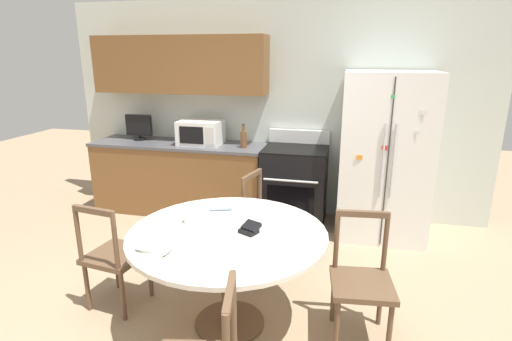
{
  "coord_description": "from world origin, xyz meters",
  "views": [
    {
      "loc": [
        0.96,
        -2.22,
        1.96
      ],
      "look_at": [
        0.15,
        1.15,
        0.95
      ],
      "focal_mm": 28.0,
      "sensor_mm": 36.0,
      "label": 1
    }
  ],
  "objects_px": {
    "refrigerator": "(385,156)",
    "oven_range": "(295,185)",
    "countertop_tv": "(139,126)",
    "dining_chair_left": "(114,256)",
    "candle_glass": "(190,218)",
    "counter_bottle": "(244,139)",
    "dining_chair_far": "(267,223)",
    "microwave": "(201,132)",
    "dining_chair_right": "(361,282)",
    "wallet": "(250,229)"
  },
  "relations": [
    {
      "from": "microwave",
      "to": "dining_chair_left",
      "type": "relative_size",
      "value": 0.57
    },
    {
      "from": "oven_range",
      "to": "counter_bottle",
      "type": "xyz_separation_m",
      "value": [
        -0.61,
        -0.04,
        0.54
      ]
    },
    {
      "from": "microwave",
      "to": "countertop_tv",
      "type": "distance_m",
      "value": 0.87
    },
    {
      "from": "counter_bottle",
      "to": "candle_glass",
      "type": "xyz_separation_m",
      "value": [
        0.1,
        -1.9,
        -0.21
      ]
    },
    {
      "from": "microwave",
      "to": "counter_bottle",
      "type": "distance_m",
      "value": 0.56
    },
    {
      "from": "microwave",
      "to": "candle_glass",
      "type": "xyz_separation_m",
      "value": [
        0.66,
        -1.96,
        -0.25
      ]
    },
    {
      "from": "refrigerator",
      "to": "candle_glass",
      "type": "bearing_deg",
      "value": -128.7
    },
    {
      "from": "counter_bottle",
      "to": "dining_chair_far",
      "type": "distance_m",
      "value": 1.29
    },
    {
      "from": "oven_range",
      "to": "microwave",
      "type": "xyz_separation_m",
      "value": [
        -1.17,
        0.02,
        0.58
      ]
    },
    {
      "from": "countertop_tv",
      "to": "dining_chair_far",
      "type": "xyz_separation_m",
      "value": [
        1.93,
        -1.16,
        -0.64
      ]
    },
    {
      "from": "refrigerator",
      "to": "wallet",
      "type": "height_order",
      "value": "refrigerator"
    },
    {
      "from": "refrigerator",
      "to": "dining_chair_far",
      "type": "relative_size",
      "value": 1.99
    },
    {
      "from": "oven_range",
      "to": "candle_glass",
      "type": "relative_size",
      "value": 11.73
    },
    {
      "from": "refrigerator",
      "to": "candle_glass",
      "type": "xyz_separation_m",
      "value": [
        -1.49,
        -1.86,
        -0.1
      ]
    },
    {
      "from": "refrigerator",
      "to": "wallet",
      "type": "bearing_deg",
      "value": -117.89
    },
    {
      "from": "countertop_tv",
      "to": "dining_chair_far",
      "type": "bearing_deg",
      "value": -31.1
    },
    {
      "from": "dining_chair_left",
      "to": "refrigerator",
      "type": "bearing_deg",
      "value": 50.01
    },
    {
      "from": "oven_range",
      "to": "dining_chair_right",
      "type": "distance_m",
      "value": 2.06
    },
    {
      "from": "dining_chair_left",
      "to": "oven_range",
      "type": "bearing_deg",
      "value": 68.1
    },
    {
      "from": "oven_range",
      "to": "candle_glass",
      "type": "height_order",
      "value": "oven_range"
    },
    {
      "from": "refrigerator",
      "to": "dining_chair_far",
      "type": "bearing_deg",
      "value": -137.29
    },
    {
      "from": "wallet",
      "to": "countertop_tv",
      "type": "bearing_deg",
      "value": 133.79
    },
    {
      "from": "microwave",
      "to": "dining_chair_left",
      "type": "bearing_deg",
      "value": -89.14
    },
    {
      "from": "microwave",
      "to": "candle_glass",
      "type": "height_order",
      "value": "microwave"
    },
    {
      "from": "microwave",
      "to": "countertop_tv",
      "type": "bearing_deg",
      "value": 176.11
    },
    {
      "from": "countertop_tv",
      "to": "candle_glass",
      "type": "height_order",
      "value": "countertop_tv"
    },
    {
      "from": "refrigerator",
      "to": "oven_range",
      "type": "distance_m",
      "value": 1.08
    },
    {
      "from": "refrigerator",
      "to": "microwave",
      "type": "distance_m",
      "value": 2.16
    },
    {
      "from": "oven_range",
      "to": "dining_chair_far",
      "type": "distance_m",
      "value": 1.09
    },
    {
      "from": "dining_chair_left",
      "to": "dining_chair_far",
      "type": "xyz_separation_m",
      "value": [
        1.03,
        0.92,
        0.0
      ]
    },
    {
      "from": "microwave",
      "to": "counter_bottle",
      "type": "relative_size",
      "value": 1.81
    },
    {
      "from": "dining_chair_left",
      "to": "dining_chair_right",
      "type": "relative_size",
      "value": 1.0
    },
    {
      "from": "countertop_tv",
      "to": "refrigerator",
      "type": "bearing_deg",
      "value": -2.97
    },
    {
      "from": "dining_chair_far",
      "to": "candle_glass",
      "type": "distance_m",
      "value": 1.01
    },
    {
      "from": "dining_chair_far",
      "to": "microwave",
      "type": "bearing_deg",
      "value": -122.94
    },
    {
      "from": "refrigerator",
      "to": "oven_range",
      "type": "relative_size",
      "value": 1.66
    },
    {
      "from": "refrigerator",
      "to": "counter_bottle",
      "type": "relative_size",
      "value": 6.36
    },
    {
      "from": "dining_chair_left",
      "to": "candle_glass",
      "type": "distance_m",
      "value": 0.73
    },
    {
      "from": "dining_chair_far",
      "to": "dining_chair_right",
      "type": "bearing_deg",
      "value": 58.43
    },
    {
      "from": "dining_chair_right",
      "to": "counter_bottle",
      "type": "bearing_deg",
      "value": -60.91
    },
    {
      "from": "countertop_tv",
      "to": "counter_bottle",
      "type": "relative_size",
      "value": 1.22
    },
    {
      "from": "dining_chair_far",
      "to": "dining_chair_right",
      "type": "xyz_separation_m",
      "value": [
        0.85,
        -0.84,
        0.0
      ]
    },
    {
      "from": "oven_range",
      "to": "microwave",
      "type": "distance_m",
      "value": 1.31
    },
    {
      "from": "oven_range",
      "to": "dining_chair_left",
      "type": "height_order",
      "value": "oven_range"
    },
    {
      "from": "oven_range",
      "to": "microwave",
      "type": "relative_size",
      "value": 2.11
    },
    {
      "from": "dining_chair_right",
      "to": "microwave",
      "type": "bearing_deg",
      "value": -52.17
    },
    {
      "from": "countertop_tv",
      "to": "dining_chair_left",
      "type": "height_order",
      "value": "countertop_tv"
    },
    {
      "from": "oven_range",
      "to": "candle_glass",
      "type": "distance_m",
      "value": 2.03
    },
    {
      "from": "countertop_tv",
      "to": "wallet",
      "type": "xyz_separation_m",
      "value": [
        2.0,
        -2.08,
        -0.29
      ]
    },
    {
      "from": "countertop_tv",
      "to": "candle_glass",
      "type": "distance_m",
      "value": 2.55
    }
  ]
}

